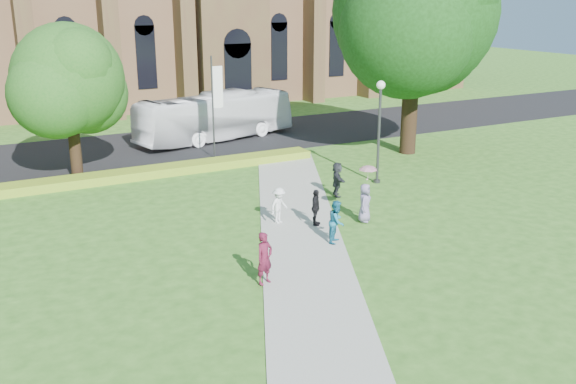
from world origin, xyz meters
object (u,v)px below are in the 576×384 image
large_tree (415,12)px  pedestrian_0 (265,258)px  tour_coach (215,117)px  streetlamp (379,120)px

large_tree → pedestrian_0: size_ratio=7.36×
large_tree → tour_coach: bearing=135.4°
tour_coach → pedestrian_0: (-6.97, -21.62, -0.64)m
pedestrian_0 → large_tree: bearing=19.5°
streetlamp → large_tree: size_ratio=0.40×
large_tree → tour_coach: size_ratio=1.18×
large_tree → tour_coach: large_tree is taller
streetlamp → tour_coach: streetlamp is taller
large_tree → pedestrian_0: bearing=-141.5°
large_tree → streetlamp: bearing=-140.7°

